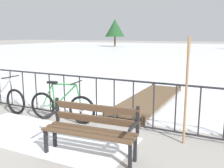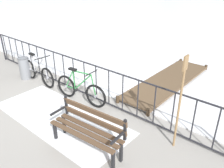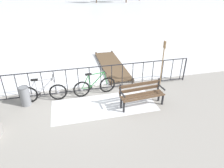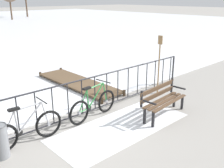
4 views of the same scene
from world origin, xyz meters
The scene contains 9 objects.
ground_plane centered at (0.00, 0.00, 0.00)m, with size 160.00×160.00×0.00m, color #9E9991.
snow_patch centered at (0.56, -1.20, 0.00)m, with size 3.75×1.55×0.01m, color white.
railing_fence centered at (0.00, 0.00, 0.56)m, with size 9.06×0.06×1.07m.
bicycle_near_railing centered at (-1.56, -0.36, 0.37)m, with size 1.71×0.52×0.97m.
bicycle_second centered at (0.37, -0.31, 0.37)m, with size 1.71×0.52×0.97m.
park_bench centered at (1.88, -1.46, 0.51)m, with size 1.63×0.61×0.89m.
trash_bin centered at (-2.20, -0.46, 0.37)m, with size 0.35×0.35×0.73m.
oar_upright centered at (3.19, -0.31, 1.14)m, with size 0.04×0.16×1.98m.
wooden_dock centered at (1.68, 2.25, 0.12)m, with size 1.10×4.01×0.20m.
Camera 4 is at (-3.69, -5.44, 3.16)m, focal length 41.92 mm.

